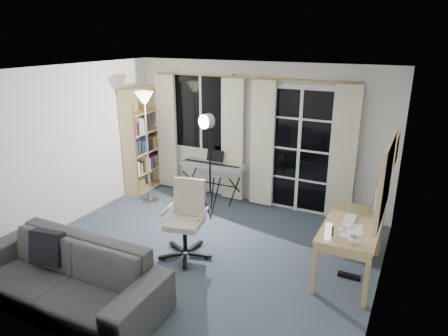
% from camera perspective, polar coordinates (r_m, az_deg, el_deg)
% --- Properties ---
extents(floor, '(4.50, 4.00, 0.02)m').
position_cam_1_polar(floor, '(5.52, -3.68, -12.10)').
color(floor, '#333F4B').
rests_on(floor, ground).
extents(window, '(1.20, 0.08, 1.40)m').
position_cam_1_polar(window, '(7.11, -3.19, 7.96)').
color(window, white).
rests_on(window, floor).
extents(french_door, '(1.32, 0.09, 2.11)m').
position_cam_1_polar(french_door, '(6.53, 10.73, 2.42)').
color(french_door, white).
rests_on(french_door, floor).
extents(curtains, '(3.60, 0.07, 2.13)m').
position_cam_1_polar(curtains, '(6.71, 3.25, 3.78)').
color(curtains, gold).
rests_on(curtains, floor).
extents(bookshelf, '(0.33, 0.90, 1.92)m').
position_cam_1_polar(bookshelf, '(7.52, -11.68, 3.60)').
color(bookshelf, tan).
rests_on(bookshelf, floor).
extents(torchiere_lamp, '(0.33, 0.33, 1.92)m').
position_cam_1_polar(torchiere_lamp, '(6.75, -11.18, 7.47)').
color(torchiere_lamp, '#B2B2B7').
rests_on(torchiere_lamp, floor).
extents(keyboard_piano, '(1.16, 0.57, 0.84)m').
position_cam_1_polar(keyboard_piano, '(6.92, -1.61, 0.29)').
color(keyboard_piano, black).
rests_on(keyboard_piano, floor).
extents(studio_light, '(0.37, 0.38, 1.71)m').
position_cam_1_polar(studio_light, '(6.09, -2.40, 4.93)').
color(studio_light, black).
rests_on(studio_light, floor).
extents(office_chair, '(0.71, 0.69, 1.02)m').
position_cam_1_polar(office_chair, '(5.29, -5.27, -6.14)').
color(office_chair, black).
rests_on(office_chair, floor).
extents(desk, '(0.64, 1.26, 0.67)m').
position_cam_1_polar(desk, '(5.05, 17.77, -8.40)').
color(desk, tan).
rests_on(desk, floor).
extents(monitor, '(0.16, 0.49, 0.42)m').
position_cam_1_polar(monitor, '(5.31, 21.05, -3.43)').
color(monitor, silver).
rests_on(monitor, desk).
extents(desk_clutter, '(0.39, 0.76, 0.85)m').
position_cam_1_polar(desk_clutter, '(4.89, 16.59, -10.00)').
color(desk_clutter, white).
rests_on(desk_clutter, desk).
extents(mug, '(0.11, 0.09, 0.11)m').
position_cam_1_polar(mug, '(4.53, 18.09, -9.69)').
color(mug, silver).
rests_on(mug, desk).
extents(wall_mirror, '(0.04, 0.94, 0.74)m').
position_cam_1_polar(wall_mirror, '(3.93, 22.06, -1.43)').
color(wall_mirror, tan).
rests_on(wall_mirror, floor).
extents(framed_print, '(0.03, 0.42, 0.32)m').
position_cam_1_polar(framed_print, '(4.78, 23.30, 2.44)').
color(framed_print, tan).
rests_on(framed_print, floor).
extents(wall_shelf, '(0.16, 0.30, 0.18)m').
position_cam_1_polar(wall_shelf, '(5.32, 22.74, 1.87)').
color(wall_shelf, tan).
rests_on(wall_shelf, floor).
extents(sofa, '(2.31, 0.70, 0.90)m').
position_cam_1_polar(sofa, '(4.73, -22.19, -12.83)').
color(sofa, '#2A2A2C').
rests_on(sofa, floor).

